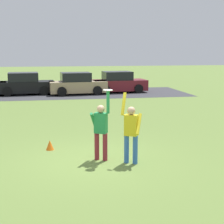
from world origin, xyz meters
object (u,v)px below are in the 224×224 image
object	(u,v)px
person_catcher	(101,128)
field_cone_orange	(50,145)
parked_car_tan	(77,84)
person_defender	(131,130)
parked_car_black	(25,84)
parked_car_maroon	(119,83)
frisbee_disc	(108,90)

from	to	relation	value
person_catcher	field_cone_orange	distance (m)	2.18
parked_car_tan	person_catcher	bearing A→B (deg)	-96.14
person_defender	field_cone_orange	bearing A→B (deg)	-9.10
parked_car_black	parked_car_maroon	world-z (taller)	same
frisbee_disc	parked_car_black	world-z (taller)	frisbee_disc
person_catcher	field_cone_orange	world-z (taller)	person_catcher
frisbee_disc	field_cone_orange	distance (m)	2.96
parked_car_black	parked_car_tan	world-z (taller)	same
person_catcher	field_cone_orange	xyz separation A→B (m)	(-1.48, 1.37, -0.82)
person_catcher	parked_car_tan	bearing A→B (deg)	117.26
person_catcher	person_defender	bearing A→B (deg)	0.00
frisbee_disc	parked_car_maroon	size ratio (longest dim) A/B	0.06
person_defender	parked_car_black	world-z (taller)	person_defender
frisbee_disc	parked_car_maroon	distance (m)	17.08
frisbee_disc	parked_car_black	xyz separation A→B (m)	(-3.35, 16.58, -1.37)
person_defender	person_catcher	bearing A→B (deg)	0.00
parked_car_tan	parked_car_maroon	size ratio (longest dim) A/B	1.00
frisbee_disc	parked_car_tan	xyz separation A→B (m)	(0.41, 15.99, -1.37)
parked_car_tan	person_defender	bearing A→B (deg)	-93.27
frisbee_disc	field_cone_orange	xyz separation A→B (m)	(-1.68, 1.48, -1.93)
frisbee_disc	parked_car_maroon	world-z (taller)	frisbee_disc
person_defender	frisbee_disc	size ratio (longest dim) A/B	7.46
person_defender	parked_car_black	size ratio (longest dim) A/B	0.49
parked_car_black	parked_car_maroon	distance (m)	6.97
person_defender	parked_car_tan	xyz separation A→B (m)	(-0.20, 16.33, -0.25)
person_catcher	parked_car_black	distance (m)	16.77
frisbee_disc	parked_car_black	distance (m)	16.97
parked_car_tan	field_cone_orange	size ratio (longest dim) A/B	13.17
person_defender	parked_car_tan	world-z (taller)	person_defender
parked_car_black	frisbee_disc	bearing A→B (deg)	-82.53
parked_car_maroon	frisbee_disc	bearing A→B (deg)	-106.25
person_catcher	parked_car_tan	distance (m)	15.89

